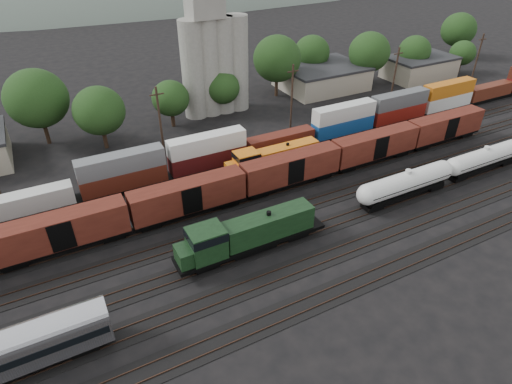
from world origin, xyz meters
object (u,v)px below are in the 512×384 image
orange_locomotive (271,158)px  grain_silo (214,55)px  green_locomotive (244,235)px  tank_car_a (406,183)px

orange_locomotive → grain_silo: bearing=85.2°
green_locomotive → orange_locomotive: (12.05, 15.00, -0.36)m
green_locomotive → tank_car_a: green_locomotive is taller
green_locomotive → grain_silo: 44.23m
green_locomotive → orange_locomotive: 19.24m
tank_car_a → grain_silo: size_ratio=0.57×
grain_silo → tank_car_a: bearing=-75.6°
green_locomotive → grain_silo: grain_silo is taller
green_locomotive → orange_locomotive: size_ratio=1.10×
green_locomotive → tank_car_a: bearing=-0.0°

